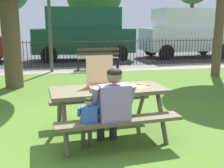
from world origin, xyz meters
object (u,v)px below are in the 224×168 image
object	(u,v)px
pizza_slice_on_table	(142,86)
parked_car_right	(188,32)
park_bench_center	(98,59)
parked_car_center	(83,33)
pizza_box_open	(102,82)
adult_at_table	(113,104)
child_at_table	(88,119)
picnic_table_foreground	(108,99)

from	to	relation	value
pizza_slice_on_table	parked_car_right	distance (m)	10.61
park_bench_center	parked_car_center	distance (m)	3.08
pizza_box_open	parked_car_right	size ratio (longest dim) A/B	0.11
adult_at_table	parked_car_center	distance (m)	9.76
child_at_table	pizza_slice_on_table	bearing A→B (deg)	32.54
park_bench_center	pizza_slice_on_table	bearing A→B (deg)	-91.80
parked_car_center	park_bench_center	bearing A→B (deg)	-84.62
adult_at_table	parked_car_right	distance (m)	11.39
picnic_table_foreground	parked_car_center	bearing A→B (deg)	87.00
adult_at_table	child_at_table	size ratio (longest dim) A/B	1.47
picnic_table_foreground	pizza_slice_on_table	xyz separation A→B (m)	(0.56, 0.04, 0.18)
pizza_slice_on_table	child_at_table	bearing A→B (deg)	-147.46
adult_at_table	park_bench_center	distance (m)	6.84
pizza_slice_on_table	adult_at_table	xyz separation A→B (m)	(-0.60, -0.55, -0.12)
park_bench_center	adult_at_table	bearing A→B (deg)	-96.66
parked_car_center	picnic_table_foreground	bearing A→B (deg)	-93.00
child_at_table	parked_car_right	xyz separation A→B (m)	(6.26, 9.78, 0.81)
pizza_slice_on_table	child_at_table	size ratio (longest dim) A/B	0.34
adult_at_table	picnic_table_foreground	bearing A→B (deg)	86.33
park_bench_center	parked_car_right	xyz separation A→B (m)	(5.11, 2.94, 0.89)
parked_car_right	adult_at_table	bearing A→B (deg)	-121.27
child_at_table	adult_at_table	bearing A→B (deg)	9.83
parked_car_right	pizza_box_open	bearing A→B (deg)	-123.10
pizza_box_open	picnic_table_foreground	bearing A→B (deg)	-38.66
pizza_box_open	parked_car_center	bearing A→B (deg)	86.42
pizza_slice_on_table	adult_at_table	size ratio (longest dim) A/B	0.23
child_at_table	pizza_box_open	bearing A→B (deg)	64.83
pizza_slice_on_table	parked_car_right	bearing A→B (deg)	59.95
pizza_slice_on_table	picnic_table_foreground	bearing A→B (deg)	-175.89
parked_car_center	parked_car_right	bearing A→B (deg)	0.00
adult_at_table	child_at_table	distance (m)	0.40
pizza_slice_on_table	pizza_box_open	bearing A→B (deg)	177.35
picnic_table_foreground	parked_car_right	xyz separation A→B (m)	(5.87, 9.22, 0.71)
child_at_table	park_bench_center	xyz separation A→B (m)	(1.15, 6.85, -0.08)
pizza_box_open	parked_car_right	world-z (taller)	parked_car_right
picnic_table_foreground	parked_car_right	size ratio (longest dim) A/B	0.40
pizza_box_open	pizza_slice_on_table	world-z (taller)	pizza_box_open
pizza_slice_on_table	parked_car_right	xyz separation A→B (m)	(5.31, 9.18, 0.53)
park_bench_center	parked_car_center	world-z (taller)	parked_car_center
picnic_table_foreground	parked_car_right	bearing A→B (deg)	57.50
pizza_slice_on_table	park_bench_center	size ratio (longest dim) A/B	0.17
pizza_box_open	child_at_table	xyz separation A→B (m)	(-0.30, -0.64, -0.37)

